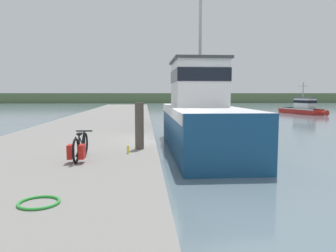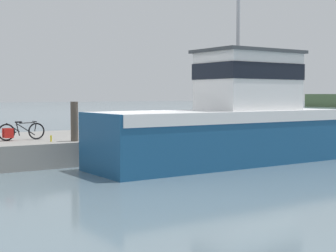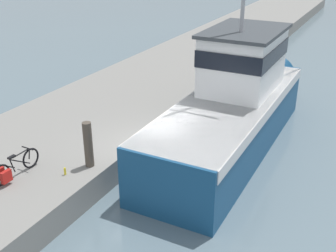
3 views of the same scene
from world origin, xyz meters
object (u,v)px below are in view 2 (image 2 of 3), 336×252
at_px(bicycle_touring, 17,132).
at_px(water_bottle_on_curb, 51,138).
at_px(mooring_post, 74,121).
at_px(fishing_boat_main, 236,120).

distance_m(bicycle_touring, water_bottle_on_curb, 1.48).
height_order(bicycle_touring, mooring_post, mooring_post).
relative_size(fishing_boat_main, mooring_post, 8.28).
bearing_deg(fishing_boat_main, water_bottle_on_curb, -117.11).
bearing_deg(fishing_boat_main, bicycle_touring, -121.87).
distance_m(fishing_boat_main, water_bottle_on_curb, 6.85).
height_order(fishing_boat_main, mooring_post, fishing_boat_main).
height_order(fishing_boat_main, water_bottle_on_curb, fishing_boat_main).
relative_size(bicycle_touring, water_bottle_on_curb, 7.72).
bearing_deg(water_bottle_on_curb, fishing_boat_main, 63.04).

